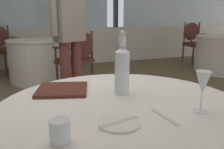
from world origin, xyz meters
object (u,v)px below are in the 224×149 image
at_px(water_tumbler, 60,131).
at_px(diner_person_1, 69,29).
at_px(water_bottle, 122,69).
at_px(menu_book, 62,90).
at_px(dining_chair_1_0, 194,39).
at_px(dining_chair_2_1, 4,46).
at_px(wine_glass, 203,84).
at_px(side_plate, 119,123).
at_px(dining_chair_2_0, 78,55).

relative_size(water_tumbler, diner_person_1, 0.05).
bearing_deg(water_bottle, menu_book, 154.90).
distance_m(dining_chair_1_0, dining_chair_2_1, 4.24).
height_order(water_bottle, water_tumbler, water_bottle).
bearing_deg(wine_glass, water_bottle, 124.01).
xyz_separation_m(side_plate, dining_chair_2_0, (0.41, 2.80, -0.20)).
bearing_deg(diner_person_1, wine_glass, -22.99).
height_order(water_tumbler, dining_chair_2_1, dining_chair_2_1).
relative_size(water_bottle, dining_chair_2_1, 0.38).
distance_m(dining_chair_2_1, diner_person_1, 2.38).
bearing_deg(menu_book, diner_person_1, 93.52).
distance_m(menu_book, dining_chair_2_0, 2.37).
relative_size(side_plate, water_bottle, 0.49).
distance_m(water_bottle, diner_person_1, 1.74).
bearing_deg(side_plate, water_bottle, 66.37).
xyz_separation_m(dining_chair_1_0, dining_chair_2_0, (-3.04, -1.08, -0.03)).
bearing_deg(dining_chair_2_1, water_bottle, -25.69).
height_order(wine_glass, water_tumbler, wine_glass).
distance_m(dining_chair_2_0, diner_person_1, 0.87).
bearing_deg(dining_chair_2_1, water_tumbler, -32.17).
bearing_deg(diner_person_1, menu_book, -41.02).
bearing_deg(wine_glass, side_plate, 179.11).
height_order(water_tumbler, dining_chair_2_0, dining_chair_2_0).
bearing_deg(water_bottle, dining_chair_2_1, 103.47).
distance_m(wine_glass, dining_chair_2_0, 2.82).
xyz_separation_m(water_tumbler, diner_person_1, (0.41, 2.15, 0.21)).
bearing_deg(dining_chair_1_0, side_plate, -39.11).
bearing_deg(water_bottle, water_tumbler, -134.27).
relative_size(menu_book, diner_person_1, 0.16).
bearing_deg(water_tumbler, side_plate, 12.52).
bearing_deg(menu_book, side_plate, -57.49).
bearing_deg(water_tumbler, water_bottle, 45.73).
bearing_deg(diner_person_1, water_tumbler, -40.31).
bearing_deg(side_plate, dining_chair_2_1, 100.32).
distance_m(wine_glass, menu_book, 0.77).
bearing_deg(diner_person_1, water_bottle, -29.73).
relative_size(water_bottle, menu_book, 1.25).
relative_size(water_tumbler, dining_chair_2_1, 0.09).
bearing_deg(dining_chair_2_0, dining_chair_2_1, 0.00).
xyz_separation_m(wine_glass, dining_chair_1_0, (3.04, 3.89, -0.30)).
distance_m(side_plate, water_tumbler, 0.26).
height_order(dining_chair_1_0, dining_chair_2_1, dining_chair_1_0).
bearing_deg(dining_chair_2_0, water_tumbler, 127.95).
bearing_deg(side_plate, dining_chair_1_0, 48.40).
bearing_deg(dining_chair_2_1, dining_chair_1_0, 45.90).
xyz_separation_m(dining_chair_2_0, dining_chair_2_1, (-1.18, 1.45, 0.02)).
height_order(wine_glass, menu_book, wine_glass).
xyz_separation_m(side_plate, dining_chair_2_1, (-0.77, 4.25, -0.18)).
height_order(dining_chair_1_0, diner_person_1, diner_person_1).
bearing_deg(water_tumbler, dining_chair_2_1, 96.98).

